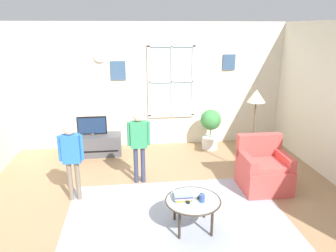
# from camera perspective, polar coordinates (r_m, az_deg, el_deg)

# --- Properties ---
(ground_plane) EXTENTS (6.50, 6.17, 0.02)m
(ground_plane) POSITION_cam_1_polar(r_m,az_deg,el_deg) (4.91, -0.06, -14.74)
(ground_plane) COLOR #9E7A56
(back_wall) EXTENTS (5.90, 0.17, 2.72)m
(back_wall) POSITION_cam_1_polar(r_m,az_deg,el_deg) (7.11, -2.77, 7.30)
(back_wall) COLOR silver
(back_wall) RESTS_ON ground_plane
(area_rug) EXTENTS (3.15, 2.02, 0.01)m
(area_rug) POSITION_cam_1_polar(r_m,az_deg,el_deg) (4.78, 1.44, -15.55)
(area_rug) COLOR #999EAD
(area_rug) RESTS_ON ground_plane
(tv_stand) EXTENTS (1.16, 0.45, 0.44)m
(tv_stand) POSITION_cam_1_polar(r_m,az_deg,el_deg) (6.90, -13.27, -3.35)
(tv_stand) COLOR #4C4C51
(tv_stand) RESTS_ON ground_plane
(television) EXTENTS (0.61, 0.08, 0.40)m
(television) POSITION_cam_1_polar(r_m,az_deg,el_deg) (6.76, -13.53, 0.08)
(television) COLOR #4C4C4C
(television) RESTS_ON tv_stand
(armchair) EXTENTS (0.76, 0.74, 0.87)m
(armchair) POSITION_cam_1_polar(r_m,az_deg,el_deg) (5.57, 16.76, -7.57)
(armchair) COLOR #D14C47
(armchair) RESTS_ON ground_plane
(coffee_table) EXTENTS (0.75, 0.75, 0.43)m
(coffee_table) POSITION_cam_1_polar(r_m,az_deg,el_deg) (4.32, 4.51, -13.43)
(coffee_table) COLOR #99B2B7
(coffee_table) RESTS_ON ground_plane
(book_stack) EXTENTS (0.25, 0.19, 0.09)m
(book_stack) POSITION_cam_1_polar(r_m,az_deg,el_deg) (4.30, 2.71, -12.42)
(book_stack) COLOR olive
(book_stack) RESTS_ON coffee_table
(cup) EXTENTS (0.07, 0.07, 0.10)m
(cup) POSITION_cam_1_polar(r_m,az_deg,el_deg) (4.25, 6.14, -12.80)
(cup) COLOR #334C8C
(cup) RESTS_ON coffee_table
(remote_near_books) EXTENTS (0.08, 0.15, 0.02)m
(remote_near_books) POSITION_cam_1_polar(r_m,az_deg,el_deg) (4.26, 3.31, -13.25)
(remote_near_books) COLOR black
(remote_near_books) RESTS_ON coffee_table
(remote_near_cup) EXTENTS (0.11, 0.14, 0.02)m
(remote_near_cup) POSITION_cam_1_polar(r_m,az_deg,el_deg) (4.38, 5.86, -12.42)
(remote_near_cup) COLOR black
(remote_near_cup) RESTS_ON coffee_table
(person_blue_shirt) EXTENTS (0.38, 0.17, 1.24)m
(person_blue_shirt) POSITION_cam_1_polar(r_m,az_deg,el_deg) (5.02, -17.00, -4.72)
(person_blue_shirt) COLOR #726656
(person_blue_shirt) RESTS_ON ground_plane
(person_green_shirt) EXTENTS (0.39, 0.18, 1.28)m
(person_green_shirt) POSITION_cam_1_polar(r_m,az_deg,el_deg) (5.36, -5.28, -2.30)
(person_green_shirt) COLOR #333851
(person_green_shirt) RESTS_ON ground_plane
(potted_plant_by_window) EXTENTS (0.45, 0.45, 0.89)m
(potted_plant_by_window) POSITION_cam_1_polar(r_m,az_deg,el_deg) (7.04, 7.66, 0.09)
(potted_plant_by_window) COLOR silver
(potted_plant_by_window) RESTS_ON ground_plane
(floor_lamp) EXTENTS (0.32, 0.32, 1.57)m
(floor_lamp) POSITION_cam_1_polar(r_m,az_deg,el_deg) (5.77, 15.50, 3.79)
(floor_lamp) COLOR black
(floor_lamp) RESTS_ON ground_plane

